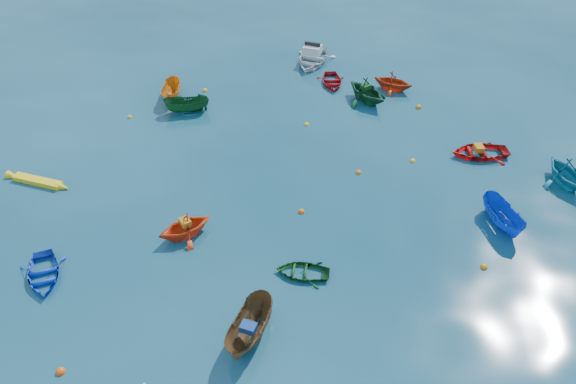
# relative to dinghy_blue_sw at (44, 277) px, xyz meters

# --- Properties ---
(ground) EXTENTS (160.00, 160.00, 0.00)m
(ground) POSITION_rel_dinghy_blue_sw_xyz_m (8.98, 2.83, 0.00)
(ground) COLOR #093647
(ground) RESTS_ON ground
(dinghy_blue_sw) EXTENTS (3.27, 3.48, 0.59)m
(dinghy_blue_sw) POSITION_rel_dinghy_blue_sw_xyz_m (0.00, 0.00, 0.00)
(dinghy_blue_sw) COLOR blue
(dinghy_blue_sw) RESTS_ON ground
(sampan_brown_mid) EXTENTS (1.58, 3.44, 1.29)m
(sampan_brown_mid) POSITION_rel_dinghy_blue_sw_xyz_m (9.66, -0.82, 0.00)
(sampan_brown_mid) COLOR brown
(sampan_brown_mid) RESTS_ON ground
(dinghy_orange_w) EXTENTS (3.40, 3.41, 1.36)m
(dinghy_orange_w) POSITION_rel_dinghy_blue_sw_xyz_m (4.99, 3.98, 0.00)
(dinghy_orange_w) COLOR #EF4516
(dinghy_orange_w) RESTS_ON ground
(dinghy_green_e) EXTENTS (2.52, 1.92, 0.49)m
(dinghy_green_e) POSITION_rel_dinghy_blue_sw_xyz_m (10.85, 2.94, 0.00)
(dinghy_green_e) COLOR #104716
(dinghy_green_e) RESTS_ON ground
(dinghy_cyan_se) EXTENTS (3.60, 3.78, 1.56)m
(dinghy_cyan_se) POSITION_rel_dinghy_blue_sw_xyz_m (22.76, 12.58, 0.00)
(dinghy_cyan_se) COLOR teal
(dinghy_cyan_se) RESTS_ON ground
(sampan_orange_n) EXTENTS (1.75, 3.05, 1.11)m
(sampan_orange_n) POSITION_rel_dinghy_blue_sw_xyz_m (-0.84, 15.97, 0.00)
(sampan_orange_n) COLOR orange
(sampan_orange_n) RESTS_ON ground
(dinghy_green_n) EXTENTS (4.18, 4.13, 1.67)m
(dinghy_green_n) POSITION_rel_dinghy_blue_sw_xyz_m (11.45, 18.63, 0.00)
(dinghy_green_n) COLOR #114924
(dinghy_green_n) RESTS_ON ground
(dinghy_red_ne) EXTENTS (3.73, 3.15, 0.66)m
(dinghy_red_ne) POSITION_rel_dinghy_blue_sw_xyz_m (18.48, 14.15, 0.00)
(dinghy_red_ne) COLOR red
(dinghy_red_ne) RESTS_ON ground
(sampan_blue_far) EXTENTS (2.46, 3.27, 1.19)m
(sampan_blue_far) POSITION_rel_dinghy_blue_sw_xyz_m (19.42, 8.40, 0.00)
(sampan_blue_far) COLOR blue
(sampan_blue_far) RESTS_ON ground
(dinghy_red_far) EXTENTS (2.63, 3.13, 0.56)m
(dinghy_red_far) POSITION_rel_dinghy_blue_sw_xyz_m (8.89, 20.38, 0.00)
(dinghy_red_far) COLOR #9E0D0F
(dinghy_red_far) RESTS_ON ground
(dinghy_orange_far) EXTENTS (3.04, 2.77, 1.37)m
(dinghy_orange_far) POSITION_rel_dinghy_blue_sw_xyz_m (12.95, 20.60, 0.00)
(dinghy_orange_far) COLOR #BA3611
(dinghy_orange_far) RESTS_ON ground
(sampan_green_far) EXTENTS (3.02, 2.05, 1.09)m
(sampan_green_far) POSITION_rel_dinghy_blue_sw_xyz_m (0.76, 14.58, 0.00)
(sampan_green_far) COLOR #114C21
(sampan_green_far) RESTS_ON ground
(kayak_yellow) EXTENTS (3.53, 0.74, 0.34)m
(kayak_yellow) POSITION_rel_dinghy_blue_sw_xyz_m (-4.12, 5.83, 0.00)
(kayak_yellow) COLOR yellow
(kayak_yellow) RESTS_ON ground
(motorboat_white) EXTENTS (3.22, 4.27, 1.44)m
(motorboat_white) POSITION_rel_dinghy_blue_sw_xyz_m (6.91, 23.22, 0.00)
(motorboat_white) COLOR silver
(motorboat_white) RESTS_ON ground
(tarp_blue_a) EXTENTS (0.64, 0.51, 0.29)m
(tarp_blue_a) POSITION_rel_dinghy_blue_sw_xyz_m (9.64, -0.97, 0.79)
(tarp_blue_a) COLOR navy
(tarp_blue_a) RESTS_ON sampan_brown_mid
(tarp_orange_a) EXTENTS (0.70, 0.70, 0.27)m
(tarp_orange_a) POSITION_rel_dinghy_blue_sw_xyz_m (5.02, 4.02, 0.82)
(tarp_orange_a) COLOR orange
(tarp_orange_a) RESTS_ON dinghy_orange_w
(tarp_green_b) EXTENTS (0.71, 0.73, 0.28)m
(tarp_green_b) POSITION_rel_dinghy_blue_sw_xyz_m (11.38, 18.70, 0.97)
(tarp_green_b) COLOR #114516
(tarp_green_b) RESTS_ON dinghy_green_n
(tarp_orange_b) EXTENTS (0.64, 0.73, 0.30)m
(tarp_orange_b) POSITION_rel_dinghy_blue_sw_xyz_m (18.39, 14.12, 0.48)
(tarp_orange_b) COLOR #C47814
(tarp_orange_b) RESTS_ON dinghy_red_ne
(buoy_or_a) EXTENTS (0.37, 0.37, 0.37)m
(buoy_or_a) POSITION_rel_dinghy_blue_sw_xyz_m (3.29, -4.03, 0.00)
(buoy_or_a) COLOR #EC4F0C
(buoy_or_a) RESTS_ON ground
(buoy_or_b) EXTENTS (0.33, 0.33, 0.33)m
(buoy_or_b) POSITION_rel_dinghy_blue_sw_xyz_m (18.59, 5.27, 0.00)
(buoy_or_b) COLOR orange
(buoy_or_b) RESTS_ON ground
(buoy_ye_b) EXTENTS (0.30, 0.30, 0.30)m
(buoy_ye_b) POSITION_rel_dinghy_blue_sw_xyz_m (-2.43, 13.03, 0.00)
(buoy_ye_b) COLOR yellow
(buoy_ye_b) RESTS_ON ground
(buoy_or_c) EXTENTS (0.33, 0.33, 0.33)m
(buoy_or_c) POSITION_rel_dinghy_blue_sw_xyz_m (9.89, 6.94, 0.00)
(buoy_or_c) COLOR #FF610D
(buoy_or_c) RESTS_ON ground
(buoy_ye_c) EXTENTS (0.32, 0.32, 0.32)m
(buoy_ye_c) POSITION_rel_dinghy_blue_sw_xyz_m (8.37, 14.88, 0.00)
(buoy_ye_c) COLOR yellow
(buoy_ye_c) RESTS_ON ground
(buoy_or_d) EXTENTS (0.32, 0.32, 0.32)m
(buoy_or_d) POSITION_rel_dinghy_blue_sw_xyz_m (12.16, 10.83, 0.00)
(buoy_or_d) COLOR orange
(buoy_or_d) RESTS_ON ground
(buoy_ye_d) EXTENTS (0.35, 0.35, 0.35)m
(buoy_ye_d) POSITION_rel_dinghy_blue_sw_xyz_m (0.88, 17.35, 0.00)
(buoy_ye_d) COLOR yellow
(buoy_ye_d) RESTS_ON ground
(buoy_or_e) EXTENTS (0.38, 0.38, 0.38)m
(buoy_or_e) POSITION_rel_dinghy_blue_sw_xyz_m (14.84, 18.60, 0.00)
(buoy_or_e) COLOR orange
(buoy_or_e) RESTS_ON ground
(buoy_ye_e) EXTENTS (0.31, 0.31, 0.31)m
(buoy_ye_e) POSITION_rel_dinghy_blue_sw_xyz_m (14.91, 12.63, 0.00)
(buoy_ye_e) COLOR yellow
(buoy_ye_e) RESTS_ON ground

